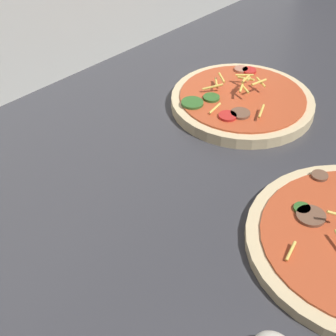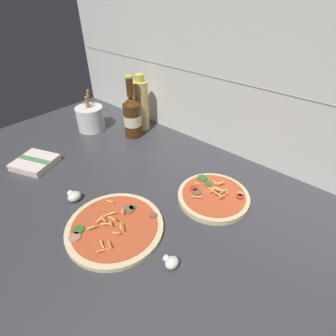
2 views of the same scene
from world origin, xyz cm
name	(u,v)px [view 2 (image 2 of 2)]	position (x,y,z in cm)	size (l,w,h in cm)	color
counter_slab	(129,202)	(0.00, 0.00, 1.25)	(160.00, 90.00, 2.50)	#38383D
tile_backsplash	(216,77)	(0.00, 45.50, 30.00)	(160.00, 1.13, 60.00)	silver
pizza_near	(115,227)	(6.52, -10.70, 3.32)	(26.91, 26.91, 4.63)	beige
pizza_far	(213,196)	(20.29, 17.56, 3.53)	(22.33, 22.33, 5.21)	beige
beer_bottle	(132,116)	(-28.79, 29.27, 11.81)	(7.45, 7.45, 26.02)	#47280F
oil_bottle	(141,105)	(-30.91, 36.58, 13.78)	(6.70, 6.70, 24.52)	#D6B766
mushroom_left	(171,262)	(25.67, -9.07, 3.79)	(3.88, 3.69, 2.58)	white
mushroom_right	(74,196)	(-12.29, -11.30, 3.99)	(4.46, 4.25, 2.98)	white
utensil_crock	(90,118)	(-47.83, 20.94, 7.88)	(11.99, 11.99, 17.49)	silver
dish_towel	(35,162)	(-39.66, -10.24, 3.71)	(17.11, 16.78, 2.56)	beige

